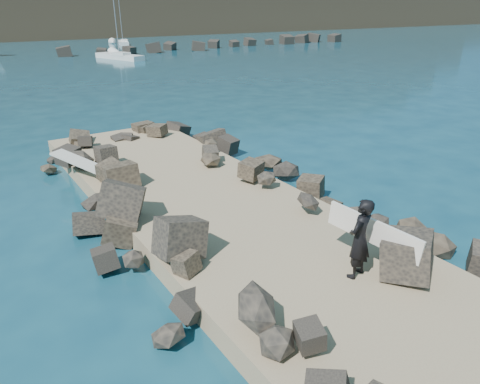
{
  "coord_description": "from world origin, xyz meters",
  "views": [
    {
      "loc": [
        -6.46,
        -10.53,
        6.49
      ],
      "look_at": [
        0.0,
        -1.0,
        1.5
      ],
      "focal_mm": 32.0,
      "sensor_mm": 36.0,
      "label": 1
    }
  ],
  "objects": [
    {
      "name": "surfboard_resting",
      "position": [
        -2.92,
        5.32,
        1.04
      ],
      "size": [
        1.81,
        2.39,
        0.08
      ],
      "primitive_type": "cube",
      "rotation": [
        0.0,
        0.0,
        0.56
      ],
      "color": "beige",
      "rests_on": "riprap_left"
    },
    {
      "name": "sailboat_f",
      "position": [
        39.07,
        93.0,
        0.35
      ],
      "size": [
        2.13,
        5.69,
        6.87
      ],
      "color": "white",
      "rests_on": "ground"
    },
    {
      "name": "riprap_left",
      "position": [
        -2.9,
        -1.5,
        0.5
      ],
      "size": [
        2.6,
        22.0,
        1.0
      ],
      "primitive_type": "cube",
      "color": "black",
      "rests_on": "ground"
    },
    {
      "name": "breakwater_secondary",
      "position": [
        35.0,
        55.0,
        0.6
      ],
      "size": [
        52.0,
        4.0,
        1.2
      ],
      "primitive_type": "cube",
      "color": "black",
      "rests_on": "ground"
    },
    {
      "name": "ground",
      "position": [
        0.0,
        0.0,
        0.0
      ],
      "size": [
        800.0,
        800.0,
        0.0
      ],
      "primitive_type": "plane",
      "color": "#0F384C",
      "rests_on": "ground"
    },
    {
      "name": "sailboat_d",
      "position": [
        22.93,
        71.94,
        0.35
      ],
      "size": [
        3.15,
        6.93,
        8.2
      ],
      "color": "white",
      "rests_on": "ground"
    },
    {
      "name": "jetty",
      "position": [
        0.0,
        -2.0,
        0.3
      ],
      "size": [
        6.0,
        26.0,
        0.6
      ],
      "primitive_type": "cube",
      "color": "#8C7759",
      "rests_on": "ground"
    },
    {
      "name": "sailboat_c",
      "position": [
        13.88,
        48.45,
        0.35
      ],
      "size": [
        4.26,
        8.48,
        9.9
      ],
      "color": "white",
      "rests_on": "ground"
    },
    {
      "name": "surfer_with_board",
      "position": [
        0.7,
        -4.97,
        1.6
      ],
      "size": [
        1.1,
        2.45,
        1.99
      ],
      "color": "black",
      "rests_on": "jetty"
    },
    {
      "name": "riprap_right",
      "position": [
        2.9,
        -1.5,
        0.5
      ],
      "size": [
        2.6,
        22.0,
        1.0
      ],
      "primitive_type": "cube",
      "color": "black",
      "rests_on": "ground"
    }
  ]
}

